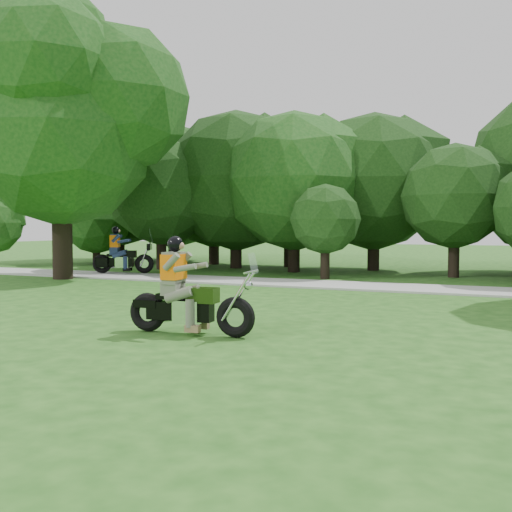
% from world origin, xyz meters
% --- Properties ---
extents(ground, '(100.00, 100.00, 0.00)m').
position_xyz_m(ground, '(0.00, 0.00, 0.00)').
color(ground, '#205117').
rests_on(ground, ground).
extents(walkway, '(60.00, 2.20, 0.06)m').
position_xyz_m(walkway, '(0.00, 8.00, 0.03)').
color(walkway, '#ADADA8').
rests_on(walkway, ground).
extents(tree_line, '(39.11, 11.80, 7.81)m').
position_xyz_m(tree_line, '(-0.04, 14.86, 3.66)').
color(tree_line, black).
rests_on(tree_line, ground).
extents(big_tree_west, '(8.64, 6.56, 9.96)m').
position_xyz_m(big_tree_west, '(-10.54, 6.85, 5.76)').
color(big_tree_west, black).
rests_on(big_tree_west, ground).
extents(chopper_motorcycle, '(2.33, 0.63, 1.67)m').
position_xyz_m(chopper_motorcycle, '(-1.39, -0.61, 0.62)').
color(chopper_motorcycle, black).
rests_on(chopper_motorcycle, ground).
extents(touring_motorcycle, '(2.19, 1.39, 1.77)m').
position_xyz_m(touring_motorcycle, '(-9.74, 8.67, 0.70)').
color(touring_motorcycle, black).
rests_on(touring_motorcycle, walkway).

